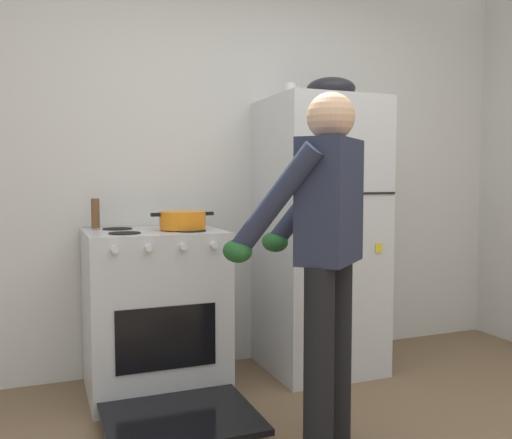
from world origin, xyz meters
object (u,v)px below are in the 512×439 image
(person_cook, at_px, (322,241))
(coffee_mug, at_px, (291,91))
(red_pot, at_px, (183,220))
(refrigerator, at_px, (319,235))
(mixing_bowl, at_px, (331,89))
(stove_range, at_px, (155,313))
(pepper_mill, at_px, (95,213))

(person_cook, height_order, coffee_mug, coffee_mug)
(person_cook, bearing_deg, red_pot, 112.31)
(refrigerator, distance_m, mixing_bowl, 0.94)
(stove_range, distance_m, red_pot, 0.56)
(red_pot, xyz_separation_m, pepper_mill, (-0.46, 0.25, 0.04))
(stove_range, xyz_separation_m, red_pot, (0.16, -0.03, 0.53))
(red_pot, bearing_deg, pepper_mill, 151.48)
(refrigerator, distance_m, pepper_mill, 1.39)
(stove_range, relative_size, mixing_bowl, 3.98)
(pepper_mill, bearing_deg, person_cook, -54.72)
(red_pot, bearing_deg, coffee_mug, 7.80)
(red_pot, height_order, pepper_mill, pepper_mill)
(stove_range, relative_size, person_cook, 0.77)
(refrigerator, relative_size, person_cook, 1.08)
(person_cook, relative_size, mixing_bowl, 5.13)
(stove_range, bearing_deg, pepper_mill, 143.97)
(stove_range, height_order, coffee_mug, coffee_mug)
(pepper_mill, bearing_deg, coffee_mug, -7.18)
(stove_range, xyz_separation_m, person_cook, (0.55, -0.98, 0.49))
(coffee_mug, distance_m, pepper_mill, 1.42)
(person_cook, xyz_separation_m, red_pot, (-0.39, 0.95, 0.04))
(stove_range, bearing_deg, mixing_bowl, 0.91)
(mixing_bowl, bearing_deg, pepper_mill, 172.13)
(red_pot, height_order, mixing_bowl, mixing_bowl)
(stove_range, bearing_deg, person_cook, -60.77)
(refrigerator, relative_size, red_pot, 4.76)
(coffee_mug, bearing_deg, stove_range, -175.62)
(red_pot, distance_m, mixing_bowl, 1.28)
(mixing_bowl, bearing_deg, refrigerator, -179.79)
(refrigerator, height_order, mixing_bowl, mixing_bowl)
(refrigerator, relative_size, mixing_bowl, 5.57)
(pepper_mill, bearing_deg, stove_range, -36.03)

